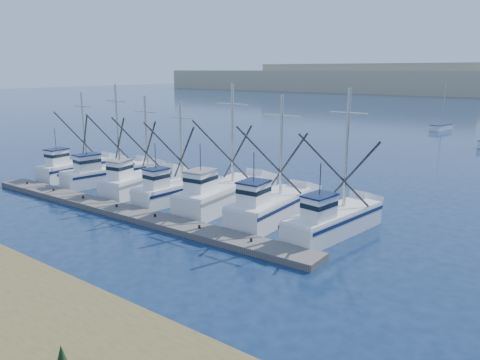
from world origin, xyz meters
name	(u,v)px	position (x,y,z in m)	size (l,w,h in m)	color
ground	(166,275)	(0.00, 0.00, 0.00)	(500.00, 500.00, 0.00)	#0D1F3A
floating_dock	(126,212)	(-9.74, 5.42, 0.21)	(30.92, 2.06, 0.41)	#68635D
trawler_fleet	(181,189)	(-9.01, 10.39, 0.98)	(30.22, 8.89, 9.19)	white
sailboat_far	(441,127)	(-4.99, 70.64, 0.50)	(2.68, 5.37, 8.10)	white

